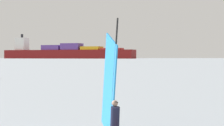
# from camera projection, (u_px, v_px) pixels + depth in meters

# --- Properties ---
(windsurfer) EXTENTS (0.91, 4.06, 4.46)m
(windsurfer) POSITION_uv_depth(u_px,v_px,m) (113.00, 109.00, 17.56)
(windsurfer) COLOR red
(windsurfer) RESTS_ON ground_plane
(cargo_ship) EXTENTS (191.68, 150.14, 40.06)m
(cargo_ship) POSITION_uv_depth(u_px,v_px,m) (66.00, 52.00, 775.00)
(cargo_ship) COLOR maroon
(cargo_ship) RESTS_ON ground_plane
(distant_headland) EXTENTS (1232.06, 689.65, 40.19)m
(distant_headland) POSITION_uv_depth(u_px,v_px,m) (58.00, 51.00, 1367.57)
(distant_headland) COLOR #756B56
(distant_headland) RESTS_ON ground_plane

